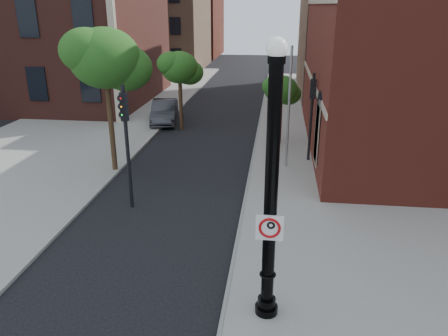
# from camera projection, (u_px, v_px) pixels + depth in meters

# --- Properties ---
(ground) EXTENTS (120.00, 120.00, 0.00)m
(ground) POSITION_uv_depth(u_px,v_px,m) (154.00, 288.00, 12.03)
(ground) COLOR black
(ground) RESTS_ON ground
(sidewalk_right) EXTENTS (8.00, 60.00, 0.12)m
(sidewalk_right) POSITION_uv_depth(u_px,v_px,m) (335.00, 169.00, 20.61)
(sidewalk_right) COLOR gray
(sidewalk_right) RESTS_ON ground
(sidewalk_left) EXTENTS (10.00, 50.00, 0.12)m
(sidewalk_left) POSITION_uv_depth(u_px,v_px,m) (97.00, 118.00, 29.77)
(sidewalk_left) COLOR gray
(sidewalk_left) RESTS_ON ground
(curb_edge) EXTENTS (0.10, 60.00, 0.14)m
(curb_edge) POSITION_uv_depth(u_px,v_px,m) (251.00, 165.00, 21.06)
(curb_edge) COLOR gray
(curb_edge) RESTS_ON ground
(bg_building_tan_a) EXTENTS (12.00, 12.00, 12.00)m
(bg_building_tan_a) POSITION_uv_depth(u_px,v_px,m) (154.00, 17.00, 52.19)
(bg_building_tan_a) COLOR #8A644B
(bg_building_tan_a) RESTS_ON ground
(bg_building_red) EXTENTS (12.00, 12.00, 10.00)m
(bg_building_red) POSITION_uv_depth(u_px,v_px,m) (179.00, 21.00, 65.55)
(bg_building_red) COLOR maroon
(bg_building_red) RESTS_ON ground
(bg_building_tan_b) EXTENTS (22.00, 14.00, 14.00)m
(bg_building_tan_b) POSITION_uv_depth(u_px,v_px,m) (440.00, 9.00, 35.60)
(bg_building_tan_b) COLOR #8A644B
(bg_building_tan_b) RESTS_ON ground
(lamppost) EXTENTS (0.57, 0.57, 6.75)m
(lamppost) POSITION_uv_depth(u_px,v_px,m) (271.00, 203.00, 9.88)
(lamppost) COLOR black
(lamppost) RESTS_ON ground
(no_parking_sign) EXTENTS (0.64, 0.07, 0.64)m
(no_parking_sign) POSITION_uv_depth(u_px,v_px,m) (270.00, 228.00, 9.90)
(no_parking_sign) COLOR white
(no_parking_sign) RESTS_ON ground
(parked_car) EXTENTS (2.29, 4.65, 1.47)m
(parked_car) POSITION_uv_depth(u_px,v_px,m) (165.00, 111.00, 28.75)
(parked_car) COLOR #303136
(parked_car) RESTS_ON ground
(traffic_signal_left) EXTENTS (0.37, 0.41, 4.72)m
(traffic_signal_left) POSITION_uv_depth(u_px,v_px,m) (126.00, 127.00, 15.76)
(traffic_signal_left) COLOR black
(traffic_signal_left) RESTS_ON ground
(traffic_signal_right) EXTENTS (0.28, 0.36, 4.37)m
(traffic_signal_right) POSITION_uv_depth(u_px,v_px,m) (312.00, 104.00, 20.64)
(traffic_signal_right) COLOR black
(traffic_signal_right) RESTS_ON ground
(utility_pole) EXTENTS (0.11, 0.11, 5.69)m
(utility_pole) POSITION_uv_depth(u_px,v_px,m) (289.00, 110.00, 19.83)
(utility_pole) COLOR #999999
(utility_pole) RESTS_ON ground
(street_tree_a) EXTENTS (3.60, 3.26, 6.49)m
(street_tree_a) POSITION_uv_depth(u_px,v_px,m) (106.00, 60.00, 18.69)
(street_tree_a) COLOR #342515
(street_tree_a) RESTS_ON ground
(street_tree_b) EXTENTS (2.65, 2.40, 4.78)m
(street_tree_b) POSITION_uv_depth(u_px,v_px,m) (180.00, 68.00, 26.09)
(street_tree_b) COLOR #342515
(street_tree_b) RESTS_ON ground
(street_tree_c) EXTENTS (2.12, 1.92, 3.83)m
(street_tree_c) POSITION_uv_depth(u_px,v_px,m) (281.00, 91.00, 23.43)
(street_tree_c) COLOR #342515
(street_tree_c) RESTS_ON ground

